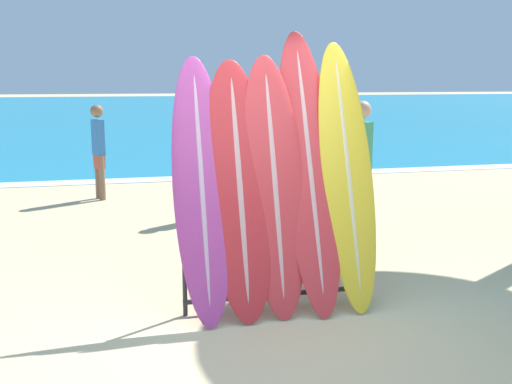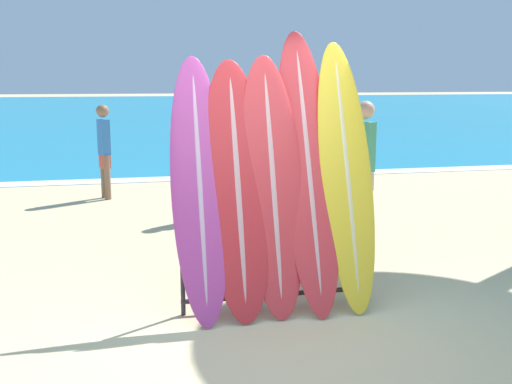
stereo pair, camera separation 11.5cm
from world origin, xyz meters
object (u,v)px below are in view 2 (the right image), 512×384
(surfboard_slot_1, at_px, (237,187))
(person_far_left, at_px, (229,153))
(surfboard_slot_2, at_px, (273,184))
(surfboard_slot_4, at_px, (346,173))
(person_mid_beach, at_px, (104,148))
(person_near_water, at_px, (364,162))
(surfboard_slot_3, at_px, (308,168))
(surfboard_slot_0, at_px, (200,187))
(surfboard_rack, at_px, (275,256))

(surfboard_slot_1, relative_size, person_far_left, 1.28)
(surfboard_slot_2, height_order, person_far_left, surfboard_slot_2)
(surfboard_slot_4, height_order, person_mid_beach, surfboard_slot_4)
(surfboard_slot_1, height_order, person_near_water, surfboard_slot_1)
(surfboard_slot_1, relative_size, person_near_water, 1.27)
(surfboard_slot_2, distance_m, surfboard_slot_3, 0.37)
(surfboard_slot_3, height_order, person_near_water, surfboard_slot_3)
(surfboard_slot_3, bearing_deg, surfboard_slot_0, -176.51)
(surfboard_slot_1, distance_m, person_far_left, 3.71)
(surfboard_slot_2, xyz_separation_m, person_near_water, (1.79, 2.28, -0.17))
(surfboard_slot_0, xyz_separation_m, person_mid_beach, (-0.97, 5.38, -0.24))
(surfboard_slot_2, bearing_deg, surfboard_slot_1, -179.26)
(surfboard_slot_1, xyz_separation_m, person_mid_beach, (-1.29, 5.39, -0.23))
(person_mid_beach, xyz_separation_m, person_far_left, (1.84, -1.72, 0.07))
(surfboard_slot_1, relative_size, surfboard_slot_4, 0.93)
(surfboard_slot_0, xyz_separation_m, surfboard_slot_1, (0.33, -0.01, -0.01))
(person_mid_beach, bearing_deg, surfboard_slot_4, -179.06)
(surfboard_slot_0, relative_size, person_near_water, 1.28)
(surfboard_slot_3, bearing_deg, person_mid_beach, 110.10)
(surfboard_slot_1, height_order, surfboard_slot_3, surfboard_slot_3)
(surfboard_slot_0, height_order, person_mid_beach, surfboard_slot_0)
(surfboard_slot_3, xyz_separation_m, person_near_water, (1.45, 2.22, -0.28))
(surfboard_slot_1, bearing_deg, surfboard_rack, -9.06)
(surfboard_slot_1, height_order, person_far_left, surfboard_slot_1)
(surfboard_slot_3, height_order, person_mid_beach, surfboard_slot_3)
(surfboard_rack, xyz_separation_m, surfboard_slot_2, (-0.01, 0.06, 0.64))
(surfboard_slot_0, height_order, surfboard_slot_1, surfboard_slot_0)
(person_mid_beach, bearing_deg, person_near_water, -154.60)
(surfboard_rack, relative_size, person_near_water, 0.96)
(surfboard_slot_1, bearing_deg, surfboard_slot_0, 178.45)
(surfboard_slot_1, xyz_separation_m, person_far_left, (0.55, 3.67, -0.16))
(surfboard_slot_3, bearing_deg, surfboard_slot_2, -169.28)
(surfboard_rack, distance_m, person_mid_beach, 5.69)
(surfboard_slot_0, distance_m, person_mid_beach, 5.47)
(surfboard_slot_2, bearing_deg, person_far_left, 86.26)
(surfboard_slot_0, relative_size, surfboard_slot_3, 0.90)
(surfboard_slot_1, distance_m, person_mid_beach, 5.54)
(surfboard_rack, height_order, surfboard_slot_3, surfboard_slot_3)
(person_near_water, bearing_deg, surfboard_slot_2, 110.98)
(surfboard_rack, bearing_deg, surfboard_slot_2, 103.41)
(surfboard_slot_0, height_order, surfboard_slot_3, surfboard_slot_3)
(surfboard_slot_4, bearing_deg, person_far_left, 96.97)
(surfboard_slot_2, xyz_separation_m, surfboard_slot_4, (0.68, 0.02, 0.06))
(surfboard_rack, xyz_separation_m, surfboard_slot_4, (0.67, 0.08, 0.71))
(person_far_left, bearing_deg, surfboard_slot_1, 85.91)
(person_near_water, xyz_separation_m, person_far_left, (-1.55, 1.38, -0.01))
(surfboard_slot_4, distance_m, person_near_water, 2.53)
(surfboard_slot_3, bearing_deg, surfboard_slot_1, -174.01)
(surfboard_slot_0, xyz_separation_m, surfboard_slot_3, (0.98, 0.06, 0.12))
(surfboard_slot_3, bearing_deg, surfboard_slot_4, -6.88)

